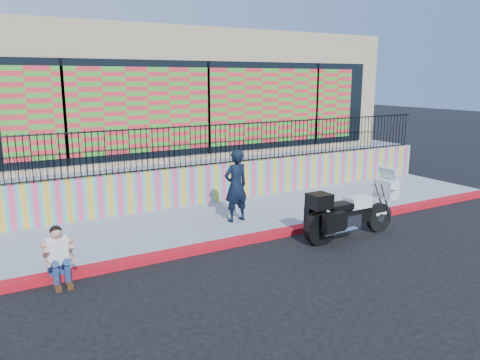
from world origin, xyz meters
TOP-DOWN VIEW (x-y plane):
  - ground at (0.00, 0.00)m, footprint 90.00×90.00m
  - red_curb at (0.00, 0.00)m, footprint 16.00×0.30m
  - sidewalk at (0.00, 1.65)m, footprint 16.00×3.00m
  - mural_wall at (0.00, 3.25)m, footprint 16.00×0.20m
  - metal_fence at (0.00, 3.25)m, footprint 15.80×0.04m
  - elevated_platform at (0.00, 8.35)m, footprint 16.00×10.00m
  - storefront_building at (0.00, 8.13)m, footprint 14.00×8.06m
  - police_motorcycle at (1.20, -0.93)m, footprint 2.58×0.85m
  - police_officer at (-0.70, 1.18)m, footprint 0.72×0.51m
  - seated_man at (-5.21, -0.18)m, footprint 0.54×0.71m

SIDE VIEW (x-z plane):
  - ground at x=0.00m, z-range 0.00..0.00m
  - red_curb at x=0.00m, z-range 0.00..0.15m
  - sidewalk at x=0.00m, z-range 0.00..0.15m
  - seated_man at x=-5.21m, z-range -0.08..0.98m
  - elevated_platform at x=0.00m, z-range 0.00..1.25m
  - police_motorcycle at x=1.20m, z-range -0.13..1.48m
  - mural_wall at x=0.00m, z-range 0.15..1.25m
  - police_officer at x=-0.70m, z-range 0.15..2.00m
  - metal_fence at x=0.00m, z-range 1.25..2.45m
  - storefront_building at x=0.00m, z-range 1.25..5.25m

